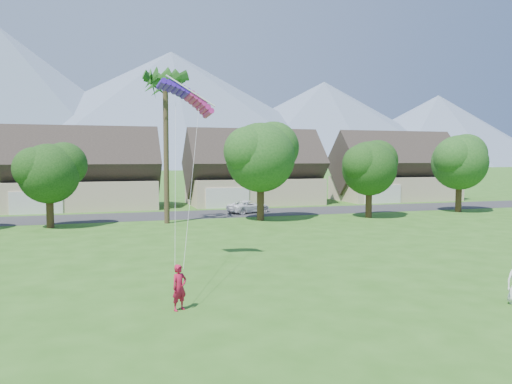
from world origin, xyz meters
name	(u,v)px	position (x,y,z in m)	size (l,w,h in m)	color
ground	(355,341)	(0.00, 0.00, 0.00)	(500.00, 500.00, 0.00)	#2D6019
street	(181,215)	(0.00, 34.00, 0.01)	(90.00, 7.00, 0.01)	#2D2D30
kite_flyer	(179,287)	(-4.55, 4.60, 0.83)	(0.60, 0.40, 1.66)	#B11435
parked_car	(249,207)	(6.68, 34.00, 0.61)	(2.02, 4.39, 1.22)	white
mountain_ridge	(135,113)	(10.40, 260.00, 29.07)	(540.00, 240.00, 70.00)	slate
houses_row	(173,175)	(0.49, 42.99, 3.44)	(72.75, 8.19, 8.86)	beige
tree_row	(178,164)	(-1.14, 27.92, 4.89)	(62.27, 6.67, 8.45)	#47301C
fan_palm	(165,79)	(-2.00, 28.50, 11.80)	(3.00, 3.00, 13.80)	#4C3D26
parafoil_kite	(187,95)	(-2.91, 12.23, 8.61)	(2.98, 1.05, 0.50)	#4319BF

